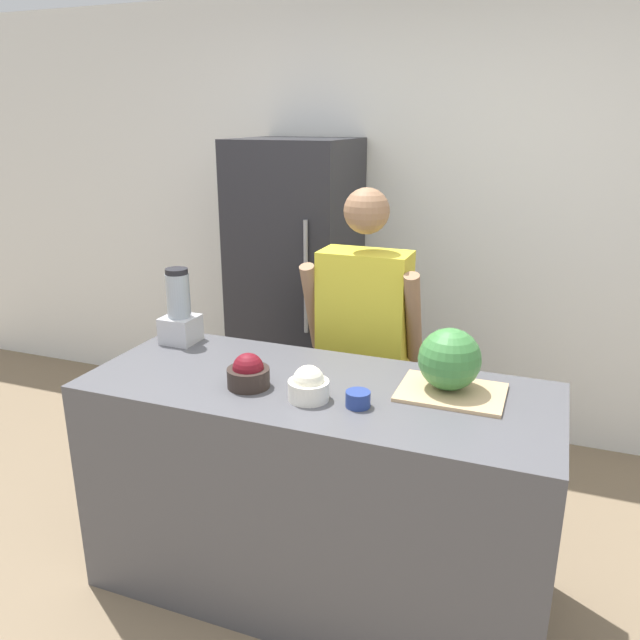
% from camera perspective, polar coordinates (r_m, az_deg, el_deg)
% --- Properties ---
extents(wall_back, '(8.00, 0.06, 2.60)m').
position_cam_1_polar(wall_back, '(3.86, 8.96, 8.92)').
color(wall_back, white).
rests_on(wall_back, ground_plane).
extents(counter_island, '(1.81, 0.73, 0.92)m').
position_cam_1_polar(counter_island, '(2.62, -0.30, -15.21)').
color(counter_island, '#4C4C51').
rests_on(counter_island, ground_plane).
extents(refrigerator, '(0.66, 0.66, 1.79)m').
position_cam_1_polar(refrigerator, '(3.80, -2.15, 2.69)').
color(refrigerator, '#232328').
rests_on(refrigerator, ground_plane).
extents(person, '(0.56, 0.26, 1.60)m').
position_cam_1_polar(person, '(3.01, 3.98, -3.03)').
color(person, '#4C608C').
rests_on(person, ground_plane).
extents(cutting_board, '(0.38, 0.29, 0.01)m').
position_cam_1_polar(cutting_board, '(2.37, 11.93, -6.48)').
color(cutting_board, tan).
rests_on(cutting_board, counter_island).
extents(watermelon, '(0.23, 0.23, 0.23)m').
position_cam_1_polar(watermelon, '(2.34, 11.76, -3.52)').
color(watermelon, '#3D7F3D').
rests_on(watermelon, cutting_board).
extents(bowl_cherries, '(0.16, 0.16, 0.13)m').
position_cam_1_polar(bowl_cherries, '(2.38, -6.57, -4.86)').
color(bowl_cherries, '#2D231E').
rests_on(bowl_cherries, counter_island).
extents(bowl_cream, '(0.15, 0.15, 0.13)m').
position_cam_1_polar(bowl_cream, '(2.26, -1.05, -6.02)').
color(bowl_cream, white).
rests_on(bowl_cream, counter_island).
extents(bowl_small_blue, '(0.09, 0.09, 0.06)m').
position_cam_1_polar(bowl_small_blue, '(2.22, 3.49, -7.22)').
color(bowl_small_blue, navy).
rests_on(bowl_small_blue, counter_island).
extents(blender, '(0.15, 0.15, 0.34)m').
position_cam_1_polar(blender, '(2.87, -12.73, 0.69)').
color(blender, '#B7B7BC').
rests_on(blender, counter_island).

